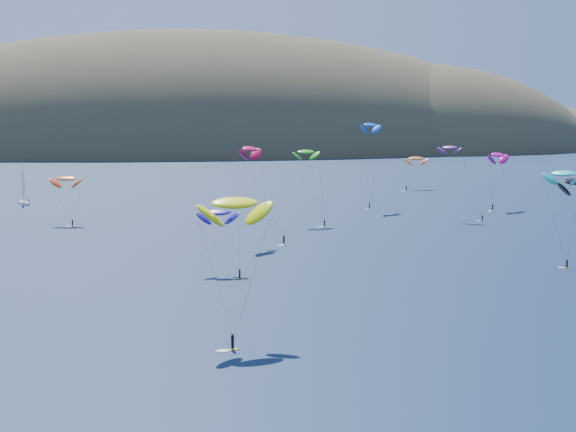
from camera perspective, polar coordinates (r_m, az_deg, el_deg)
The scene contains 14 objects.
ground at distance 88.74m, azimuth 15.44°, elevation -12.25°, with size 2800.00×2800.00×0.00m, color black.
island at distance 642.62m, azimuth -4.54°, elevation 3.79°, with size 730.00×300.00×210.00m.
sailboat at distance 270.31m, azimuth -18.26°, elevation 0.98°, with size 10.31×9.01×12.35m.
kitesurfer_1 at distance 220.05m, azimuth -15.52°, elevation 2.59°, with size 9.00×9.67×14.37m.
kitesurfer_2 at distance 105.33m, azimuth -3.80°, elevation 0.92°, with size 10.60×11.11×20.37m.
kitesurfer_3 at distance 214.04m, azimuth 1.28°, elevation 4.57°, with size 7.56×11.62×20.97m.
kitesurfer_4 at distance 247.94m, azimuth 5.89°, elevation 6.45°, with size 9.60×8.47×28.00m.
kitesurfer_5 at distance 165.54m, azimuth 19.01°, elevation 2.87°, with size 7.69×11.03×19.72m.
kitesurfer_6 at distance 227.51m, azimuth 11.44°, elevation 4.78°, with size 10.34×12.12×21.46m.
kitesurfer_7 at distance 171.72m, azimuth 19.71°, elevation 2.31°, with size 10.12×15.79×18.11m.
kitesurfer_8 at distance 253.78m, azimuth 14.70°, elevation 4.22°, with size 10.18×10.45×19.07m.
kitesurfer_9 at distance 181.03m, azimuth -2.71°, elevation 4.77°, with size 11.45×10.30×23.55m.
kitesurfer_10 at distance 148.85m, azimuth -5.01°, elevation 0.26°, with size 7.87×10.43×13.14m.
kitesurfer_11 at distance 314.13m, azimuth 9.10°, elevation 4.07°, with size 12.23×11.29×14.21m.
Camera 1 is at (-38.71, -74.23, 29.44)m, focal length 50.00 mm.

